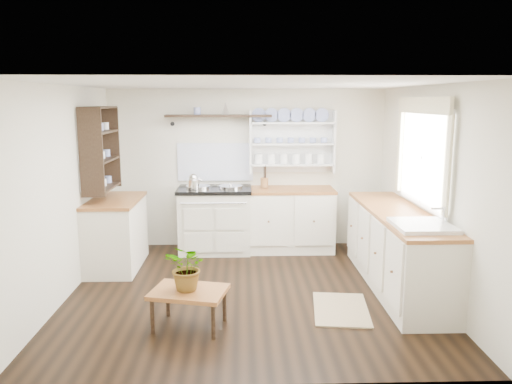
# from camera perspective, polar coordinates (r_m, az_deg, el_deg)

# --- Properties ---
(floor) EXTENTS (4.00, 3.80, 0.01)m
(floor) POSITION_cam_1_polar(r_m,az_deg,el_deg) (5.77, -0.78, -11.26)
(floor) COLOR black
(floor) RESTS_ON ground
(wall_back) EXTENTS (4.00, 0.02, 2.30)m
(wall_back) POSITION_cam_1_polar(r_m,az_deg,el_deg) (7.33, -1.04, 2.70)
(wall_back) COLOR beige
(wall_back) RESTS_ON ground
(wall_right) EXTENTS (0.02, 3.80, 2.30)m
(wall_right) POSITION_cam_1_polar(r_m,az_deg,el_deg) (5.84, 19.23, 0.14)
(wall_right) COLOR beige
(wall_right) RESTS_ON ground
(wall_left) EXTENTS (0.02, 3.80, 2.30)m
(wall_left) POSITION_cam_1_polar(r_m,az_deg,el_deg) (5.78, -21.04, -0.07)
(wall_left) COLOR beige
(wall_left) RESTS_ON ground
(ceiling) EXTENTS (4.00, 3.80, 0.01)m
(ceiling) POSITION_cam_1_polar(r_m,az_deg,el_deg) (5.37, -0.84, 12.20)
(ceiling) COLOR white
(ceiling) RESTS_ON wall_back
(window) EXTENTS (0.08, 1.55, 1.22)m
(window) POSITION_cam_1_polar(r_m,az_deg,el_deg) (5.91, 18.49, 4.36)
(window) COLOR white
(window) RESTS_ON wall_right
(aga_cooker) EXTENTS (1.03, 0.72, 0.95)m
(aga_cooker) POSITION_cam_1_polar(r_m,az_deg,el_deg) (7.14, -4.71, -3.09)
(aga_cooker) COLOR beige
(aga_cooker) RESTS_ON floor
(back_cabinets) EXTENTS (1.27, 0.63, 0.90)m
(back_cabinets) POSITION_cam_1_polar(r_m,az_deg,el_deg) (7.19, 3.79, -3.06)
(back_cabinets) COLOR beige
(back_cabinets) RESTS_ON floor
(right_cabinets) EXTENTS (0.62, 2.43, 0.90)m
(right_cabinets) POSITION_cam_1_polar(r_m,az_deg,el_deg) (5.99, 15.79, -6.21)
(right_cabinets) COLOR beige
(right_cabinets) RESTS_ON floor
(belfast_sink) EXTENTS (0.55, 0.60, 0.45)m
(belfast_sink) POSITION_cam_1_polar(r_m,az_deg,el_deg) (5.21, 18.43, -4.93)
(belfast_sink) COLOR white
(belfast_sink) RESTS_ON right_cabinets
(left_cabinets) EXTENTS (0.62, 1.13, 0.90)m
(left_cabinets) POSITION_cam_1_polar(r_m,az_deg,el_deg) (6.68, -15.70, -4.48)
(left_cabinets) COLOR beige
(left_cabinets) RESTS_ON floor
(plate_rack) EXTENTS (1.20, 0.22, 0.90)m
(plate_rack) POSITION_cam_1_polar(r_m,az_deg,el_deg) (7.29, 4.09, 5.84)
(plate_rack) COLOR white
(plate_rack) RESTS_ON wall_back
(high_shelf) EXTENTS (1.50, 0.29, 0.16)m
(high_shelf) POSITION_cam_1_polar(r_m,az_deg,el_deg) (7.15, -4.29, 8.58)
(high_shelf) COLOR black
(high_shelf) RESTS_ON wall_back
(left_shelving) EXTENTS (0.28, 0.80, 1.05)m
(left_shelving) POSITION_cam_1_polar(r_m,az_deg,el_deg) (6.53, -17.36, 4.82)
(left_shelving) COLOR black
(left_shelving) RESTS_ON wall_left
(kettle) EXTENTS (0.17, 0.17, 0.20)m
(kettle) POSITION_cam_1_polar(r_m,az_deg,el_deg) (6.93, -7.14, 1.19)
(kettle) COLOR silver
(kettle) RESTS_ON aga_cooker
(utensil_crock) EXTENTS (0.11, 0.11, 0.13)m
(utensil_crock) POSITION_cam_1_polar(r_m,az_deg,el_deg) (7.15, 0.96, 1.09)
(utensil_crock) COLOR #9B6839
(utensil_crock) RESTS_ON back_cabinets
(center_table) EXTENTS (0.78, 0.63, 0.37)m
(center_table) POSITION_cam_1_polar(r_m,az_deg,el_deg) (4.85, -7.67, -11.52)
(center_table) COLOR brown
(center_table) RESTS_ON floor
(potted_plant) EXTENTS (0.52, 0.50, 0.45)m
(potted_plant) POSITION_cam_1_polar(r_m,az_deg,el_deg) (4.76, -7.74, -8.51)
(potted_plant) COLOR #3F7233
(potted_plant) RESTS_ON center_table
(floor_rug) EXTENTS (0.64, 0.91, 0.02)m
(floor_rug) POSITION_cam_1_polar(r_m,az_deg,el_deg) (5.36, 9.67, -13.06)
(floor_rug) COLOR #786245
(floor_rug) RESTS_ON floor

